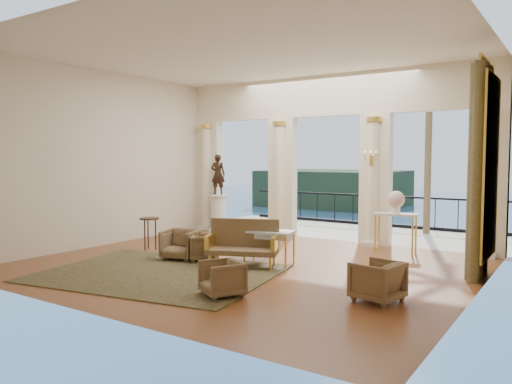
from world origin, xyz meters
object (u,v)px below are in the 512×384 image
Objects in this scene: game_table at (269,234)px; console_table at (396,220)px; settee at (243,243)px; statue at (218,174)px; side_table at (149,222)px; armchair_a at (180,243)px; pedestal at (218,213)px; armchair_b at (222,277)px; armchair_d at (202,246)px; armchair_c at (377,279)px.

game_table is 3.28m from console_table.
settee is 1.30× the size of statue.
console_table is at bearing 29.17° from side_table.
armchair_a is 0.60× the size of statue.
armchair_a is at bearing -63.46° from pedestal.
settee is at bearing -134.40° from game_table.
armchair_b is at bearing -114.63° from console_table.
settee is 0.61m from game_table.
game_table reaches higher than armchair_b.
pedestal reaches higher than armchair_a.
side_table is (-3.36, -0.23, 0.03)m from game_table.
armchair_d is 1.56m from game_table.
armchair_a is at bearing -168.08° from game_table.
armchair_c is 4.44m from armchair_d.
armchair_a reaches higher than game_table.
game_table is 0.90× the size of statue.
side_table is (-4.04, 2.32, 0.35)m from armchair_b.
game_table is at bearing 135.36° from armchair_b.
settee is 3.03m from side_table.
game_table reaches higher than armchair_d.
armchair_a is at bearing 174.86° from armchair_b.
side_table is (-1.46, 0.48, 0.31)m from armchair_a.
statue is (-1.92, 3.85, 1.39)m from armchair_a.
armchair_a is at bearing 99.40° from statue.
armchair_c is at bearing -34.11° from pedestal.
armchair_c is at bearing -87.61° from console_table.
statue is 1.57× the size of side_table.
pedestal is (-2.39, 3.66, 0.23)m from armchair_d.
armchair_b is 1.01× the size of armchair_d.
armchair_a reaches higher than armchair_d.
console_table is at bearing 158.34° from statue.
armchair_c is (2.23, 1.13, 0.03)m from armchair_b.
armchair_d is at bearing -90.64° from armchair_c.
armchair_c is (4.82, -0.72, -0.01)m from armchair_a.
armchair_b is 0.82× the size of side_table.
side_table is (-3.01, 0.25, 0.19)m from settee.
armchair_a reaches higher than armchair_b.
armchair_d is (0.47, 0.19, -0.05)m from armchair_a.
console_table is (3.78, 3.40, 0.42)m from armchair_a.
console_table is at bearing 32.25° from settee.
armchair_a is 1.04× the size of armchair_c.
settee is 1.43× the size of game_table.
armchair_c is at bearing -34.48° from game_table.
settee is 1.40× the size of pedestal.
armchair_d is 1.98m from side_table.
statue reaches higher than armchair_d.
console_table is 5.99m from side_table.
armchair_d is at bearing 159.44° from settee.
armchair_a is 0.66× the size of game_table.
console_table is (5.70, -0.45, -0.97)m from statue.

